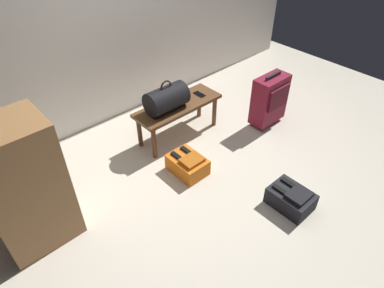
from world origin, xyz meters
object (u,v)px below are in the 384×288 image
Objects in this scene: backpack_orange at (188,164)px; backpack_dark at (291,198)px; bench at (178,109)px; suitcase_upright_burgundy at (270,99)px; side_cabinet at (24,187)px; cell_phone at (199,94)px; duffel_bag_black at (167,99)px.

backpack_orange and backpack_dark have the same top height.
bench is 1.54× the size of suitcase_upright_burgundy.
bench is 0.91× the size of side_cabinet.
side_cabinet is (-1.40, 0.25, 0.46)m from backpack_orange.
cell_phone is 0.82m from suitcase_upright_burgundy.
backpack_dark is (-0.88, -0.96, -0.24)m from suitcase_upright_burgundy.
duffel_bag_black reaches higher than backpack_dark.
cell_phone is at bearing 39.10° from backpack_orange.
suitcase_upright_burgundy is 0.59× the size of side_cabinet.
side_cabinet is (-1.58, -0.28, 0.01)m from duffel_bag_black.
side_cabinet reaches higher than bench.
cell_phone is 0.22× the size of suitcase_upright_burgundy.
bench is 1.07m from suitcase_upright_burgundy.
backpack_dark is 2.20m from side_cabinet.
backpack_dark is at bearing -82.09° from duffel_bag_black.
bench reaches higher than backpack_orange.
side_cabinet reaches higher than duffel_bag_black.
cell_phone is (0.31, -0.01, 0.07)m from bench.
cell_phone reaches higher than backpack_orange.
suitcase_upright_burgundy is (0.93, -0.53, -0.01)m from bench.
backpack_orange is 1.49m from side_cabinet.
suitcase_upright_burgundy is 2.68m from side_cabinet.
suitcase_upright_burgundy is 1.71× the size of backpack_dark.
bench is 1.51m from backpack_dark.
cell_phone is at bearing 80.25° from backpack_dark.
duffel_bag_black is (-0.15, 0.00, 0.20)m from bench.
side_cabinet reaches higher than cell_phone.
backpack_orange is at bearing -108.79° from duffel_bag_black.
suitcase_upright_burgundy reaches higher than cell_phone.
cell_phone is at bearing 7.68° from side_cabinet.
backpack_dark is at bearing -87.82° from bench.
cell_phone is at bearing 140.21° from suitcase_upright_burgundy.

